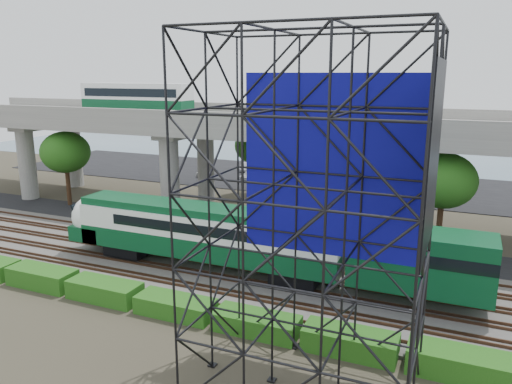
% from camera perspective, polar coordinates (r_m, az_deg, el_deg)
% --- Properties ---
extents(ground, '(140.00, 140.00, 0.00)m').
position_cam_1_polar(ground, '(33.39, -6.66, -10.31)').
color(ground, '#474233').
rests_on(ground, ground).
extents(ballast_bed, '(90.00, 12.00, 0.20)m').
position_cam_1_polar(ballast_bed, '(34.96, -5.02, -8.97)').
color(ballast_bed, slate).
rests_on(ballast_bed, ground).
extents(service_road, '(90.00, 5.00, 0.08)m').
position_cam_1_polar(service_road, '(42.18, 0.43, -5.02)').
color(service_road, black).
rests_on(service_road, ground).
extents(parking_lot, '(90.00, 18.00, 0.08)m').
position_cam_1_polar(parking_lot, '(63.76, 8.61, 1.21)').
color(parking_lot, black).
rests_on(parking_lot, ground).
extents(harbor_water, '(140.00, 40.00, 0.03)m').
position_cam_1_polar(harbor_water, '(84.90, 12.40, 4.07)').
color(harbor_water, '#425D6D').
rests_on(harbor_water, ground).
extents(rail_tracks, '(90.00, 9.52, 0.16)m').
position_cam_1_polar(rail_tracks, '(34.89, -5.03, -8.70)').
color(rail_tracks, '#472D1E').
rests_on(rail_tracks, ballast_bed).
extents(commuter_train, '(29.30, 3.06, 4.30)m').
position_cam_1_polar(commuter_train, '(33.27, -2.56, -5.00)').
color(commuter_train, black).
rests_on(commuter_train, rail_tracks).
extents(overpass, '(80.00, 12.00, 12.40)m').
position_cam_1_polar(overpass, '(45.83, 1.78, 6.95)').
color(overpass, '#9E9B93').
rests_on(overpass, ground).
extents(scaffold_tower, '(9.36, 6.36, 15.00)m').
position_cam_1_polar(scaffold_tower, '(20.15, 6.01, -3.75)').
color(scaffold_tower, black).
rests_on(scaffold_tower, ground).
extents(hedge_strip, '(34.60, 1.80, 1.20)m').
position_cam_1_polar(hedge_strip, '(29.36, -9.19, -12.68)').
color(hedge_strip, '#194E11').
rests_on(hedge_strip, ground).
extents(trees, '(40.94, 16.94, 7.69)m').
position_cam_1_polar(trees, '(47.72, -2.11, 4.00)').
color(trees, '#382314').
rests_on(trees, ground).
extents(suv, '(5.43, 3.53, 1.39)m').
position_cam_1_polar(suv, '(47.49, -14.54, -2.41)').
color(suv, black).
rests_on(suv, service_road).
extents(parked_cars, '(34.11, 9.43, 1.24)m').
position_cam_1_polar(parked_cars, '(62.83, 10.02, 1.56)').
color(parked_cars, white).
rests_on(parked_cars, parking_lot).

